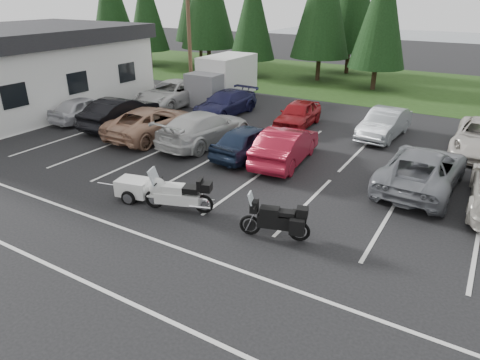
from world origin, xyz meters
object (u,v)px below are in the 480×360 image
car_near_5 (286,146)px  adventure_motorcycle (275,217)px  car_near_1 (121,112)px  car_near_3 (205,128)px  car_near_4 (249,141)px  car_near_0 (84,109)px  car_far_1 (225,103)px  touring_motorcycle (178,191)px  building (8,70)px  car_near_2 (153,122)px  car_far_0 (172,94)px  car_far_2 (298,114)px  utility_pole (189,28)px  cargo_trailer (134,189)px  car_far_3 (384,124)px  box_truck (219,80)px  car_near_6 (422,169)px

car_near_5 → adventure_motorcycle: bearing=106.7°
car_near_1 → car_near_3: (5.60, 0.05, -0.01)m
car_near_4 → adventure_motorcycle: car_near_4 is taller
car_near_4 → car_near_3: bearing=-3.9°
car_near_0 → car_far_1: (6.32, 5.23, 0.00)m
car_near_5 → touring_motorcycle: car_near_5 is taller
building → car_near_2: bearing=1.1°
car_far_0 → car_far_1: (4.21, -0.12, -0.09)m
car_far_2 → utility_pole: bearing=161.4°
car_near_1 → cargo_trailer: car_near_1 is taller
car_far_3 → building: bearing=-159.2°
car_near_5 → car_far_3: car_near_5 is taller
box_truck → building: bearing=-139.6°
car_near_1 → car_near_3: car_near_1 is taller
car_near_4 → car_near_6: 7.31m
box_truck → touring_motorcycle: size_ratio=2.07×
cargo_trailer → touring_motorcycle: bearing=-9.3°
car_far_2 → cargo_trailer: bearing=-100.8°
touring_motorcycle → car_near_2: bearing=118.0°
car_near_2 → car_far_0: car_far_0 is taller
car_near_1 → car_near_4: size_ratio=1.14×
building → car_near_3: 14.42m
utility_pole → car_far_0: 4.49m
car_near_4 → car_far_0: car_far_0 is taller
building → car_near_6: bearing=1.4°
utility_pole → car_near_3: bearing=-49.4°
car_near_5 → adventure_motorcycle: (2.42, -5.88, -0.05)m
car_near_4 → building: bearing=5.5°
building → touring_motorcycle: size_ratio=5.77×
adventure_motorcycle → car_near_5: bearing=95.7°
car_far_2 → car_near_2: bearing=-140.5°
cargo_trailer → car_far_1: bearing=94.2°
utility_pole → car_near_2: 9.34m
utility_pole → touring_motorcycle: size_ratio=3.33×
utility_pole → car_far_2: bearing=-14.7°
box_truck → touring_motorcycle: box_truck is taller
car_far_3 → cargo_trailer: car_far_3 is taller
car_near_3 → adventure_motorcycle: bearing=143.3°
building → utility_pole: size_ratio=1.73×
car_far_3 → car_far_1: bearing=-171.9°
car_near_1 → car_near_5: bearing=175.0°
utility_pole → box_truck: size_ratio=1.61×
box_truck → adventure_motorcycle: 17.97m
car_near_2 → adventure_motorcycle: size_ratio=2.29×
car_near_2 → car_far_3: size_ratio=1.25×
building → car_near_1: size_ratio=3.16×
utility_pole → cargo_trailer: size_ratio=5.31×
car_near_5 → car_near_1: bearing=-7.0°
box_truck → car_near_2: 8.41m
car_near_4 → car_far_2: 5.39m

